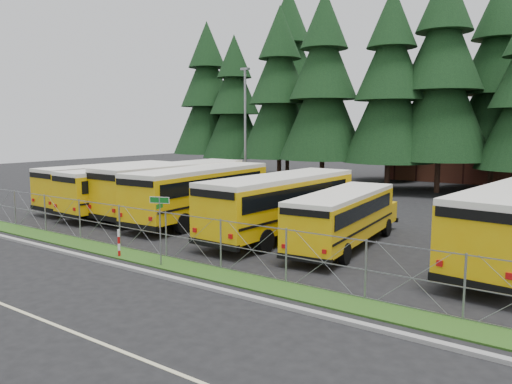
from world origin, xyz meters
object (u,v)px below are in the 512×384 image
bus_3 (205,194)px  light_standard (245,127)px  bus_2 (178,189)px  striped_bollard (119,244)px  bus_0 (113,186)px  bus_1 (139,190)px  street_sign (160,216)px  bus_5 (285,205)px  bus_6 (345,219)px

bus_3 → light_standard: light_standard is taller
bus_2 → striped_bollard: size_ratio=10.32×
bus_0 → bus_1: bus_1 is taller
bus_3 → street_sign: size_ratio=4.31×
bus_1 → bus_3: (5.20, 0.44, 0.10)m
bus_2 → bus_5: bearing=-7.0°
street_sign → striped_bollard: bearing=-178.4°
bus_3 → bus_5: size_ratio=1.02×
street_sign → bus_1: bearing=142.2°
bus_5 → light_standard: bearing=136.2°
bus_1 → bus_6: bus_1 is taller
bus_3 → bus_6: size_ratio=1.21×
bus_5 → light_standard: (-10.82, 11.11, 3.94)m
bus_2 → bus_5: bus_2 is taller
bus_5 → light_standard: 16.00m
bus_1 → striped_bollard: (7.75, -8.00, -0.89)m
bus_5 → bus_6: 3.57m
bus_1 → bus_6: (14.78, -0.68, -0.18)m
bus_2 → bus_5: size_ratio=1.04×
bus_0 → bus_3: bearing=2.4°
bus_6 → light_standard: (-14.36, 11.52, 4.19)m
bus_0 → bus_3: bus_3 is taller
bus_1 → bus_3: 5.22m
striped_bollard → light_standard: size_ratio=0.12×
bus_6 → light_standard: light_standard is taller
light_standard → bus_2: bearing=-78.7°
bus_0 → bus_2: bearing=8.8°
striped_bollard → light_standard: 20.80m
street_sign → bus_3: bearing=120.9°
bus_3 → striped_bollard: (2.54, -8.44, -0.99)m
street_sign → striped_bollard: 2.86m
bus_3 → street_sign: 9.77m
light_standard → bus_3: bearing=-65.3°
bus_6 → street_sign: size_ratio=3.55×
street_sign → light_standard: (-9.79, 18.77, 3.47)m
bus_0 → bus_5: 14.45m
bus_5 → bus_1: bearing=-179.4°
bus_1 → street_sign: bus_1 is taller
bus_5 → bus_6: (3.53, -0.41, -0.26)m
light_standard → street_sign: bearing=-62.5°
bus_5 → street_sign: (-1.04, -7.66, 0.47)m
street_sign → bus_6: bearing=57.8°
bus_0 → street_sign: size_ratio=4.03×
bus_1 → bus_5: size_ratio=0.95×
bus_2 → striped_bollard: (5.37, -9.08, -1.02)m
bus_3 → bus_5: bearing=-9.9°
bus_2 → street_sign: bus_2 is taller
bus_6 → street_sign: 8.60m
bus_0 → striped_bollard: bearing=-35.1°
bus_5 → bus_3: bearing=175.2°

